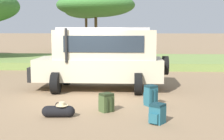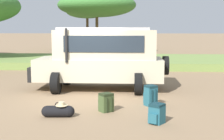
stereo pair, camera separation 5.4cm
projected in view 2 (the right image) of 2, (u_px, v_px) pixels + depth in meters
The scene contains 9 objects.
ground_plane at pixel (85, 98), 10.80m from camera, with size 320.00×320.00×0.00m, color #8C7051.
grass_bank at pixel (108, 61), 21.21m from camera, with size 120.00×7.00×0.44m.
safari_vehicle at pixel (102, 57), 12.25m from camera, with size 5.35×2.74×2.44m.
backpack_beside_front_wheel at pixel (106, 103), 9.03m from camera, with size 0.48×0.49×0.54m.
backpack_cluster_center at pixel (157, 114), 7.89m from camera, with size 0.46×0.49×0.51m.
backpack_near_rear_wheel at pixel (150, 96), 9.73m from camera, with size 0.45×0.48×0.65m.
duffel_bag_low_black_case at pixel (58, 111), 8.48m from camera, with size 0.90×0.35×0.42m.
acacia_tree_centre_back at pixel (87, 12), 37.01m from camera, with size 4.95×5.26×5.14m.
acacia_tree_right_mid at pixel (97, 5), 30.11m from camera, with size 7.60×6.58×5.84m.
Camera 2 is at (1.61, -10.50, 2.38)m, focal length 50.00 mm.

